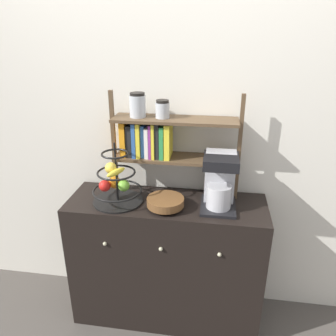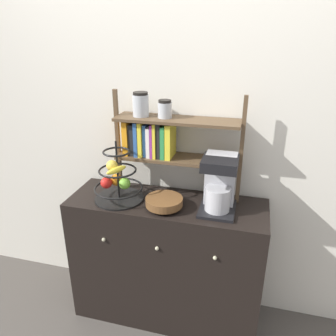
# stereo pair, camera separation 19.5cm
# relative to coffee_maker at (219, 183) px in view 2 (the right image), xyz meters

# --- Properties ---
(ground_plane) EXTENTS (12.00, 12.00, 0.00)m
(ground_plane) POSITION_rel_coffee_maker_xyz_m (-0.32, -0.21, -1.07)
(ground_plane) COLOR #47423D
(wall_back) EXTENTS (7.00, 0.05, 2.60)m
(wall_back) POSITION_rel_coffee_maker_xyz_m (-0.32, 0.25, 0.23)
(wall_back) COLOR silver
(wall_back) RESTS_ON ground_plane
(sideboard) EXTENTS (1.24, 0.43, 0.90)m
(sideboard) POSITION_rel_coffee_maker_xyz_m (-0.32, -0.00, -0.62)
(sideboard) COLOR black
(sideboard) RESTS_ON ground_plane
(coffee_maker) EXTENTS (0.21, 0.25, 0.34)m
(coffee_maker) POSITION_rel_coffee_maker_xyz_m (0.00, 0.00, 0.00)
(coffee_maker) COLOR black
(coffee_maker) RESTS_ON sideboard
(fruit_stand) EXTENTS (0.31, 0.31, 0.39)m
(fruit_stand) POSITION_rel_coffee_maker_xyz_m (-0.63, -0.04, -0.04)
(fruit_stand) COLOR black
(fruit_stand) RESTS_ON sideboard
(wooden_bowl) EXTENTS (0.22, 0.22, 0.07)m
(wooden_bowl) POSITION_rel_coffee_maker_xyz_m (-0.31, -0.08, -0.13)
(wooden_bowl) COLOR brown
(wooden_bowl) RESTS_ON sideboard
(shelf_hutch) EXTENTS (0.80, 0.20, 0.66)m
(shelf_hutch) POSITION_rel_coffee_maker_xyz_m (-0.39, 0.11, 0.22)
(shelf_hutch) COLOR brown
(shelf_hutch) RESTS_ON sideboard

